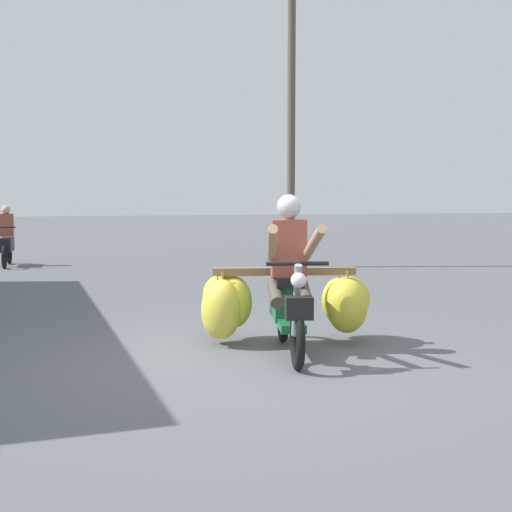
# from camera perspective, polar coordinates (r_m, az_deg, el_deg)

# --- Properties ---
(ground_plane) EXTENTS (120.00, 120.00, 0.00)m
(ground_plane) POSITION_cam_1_polar(r_m,az_deg,el_deg) (6.25, -1.87, -9.31)
(ground_plane) COLOR #56595E
(motorbike_main_loaded) EXTENTS (1.87, 2.02, 1.58)m
(motorbike_main_loaded) POSITION_cam_1_polar(r_m,az_deg,el_deg) (6.96, 2.24, -3.59)
(motorbike_main_loaded) COLOR black
(motorbike_main_loaded) RESTS_ON ground
(motorbike_distant_ahead_left) EXTENTS (0.50, 1.62, 1.40)m
(motorbike_distant_ahead_left) POSITION_cam_1_polar(r_m,az_deg,el_deg) (16.44, -20.51, 1.16)
(motorbike_distant_ahead_left) COLOR black
(motorbike_distant_ahead_left) RESTS_ON ground
(utility_pole) EXTENTS (0.18, 0.18, 6.61)m
(utility_pole) POSITION_cam_1_polar(r_m,az_deg,el_deg) (15.28, 3.03, 11.49)
(utility_pole) COLOR brown
(utility_pole) RESTS_ON ground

